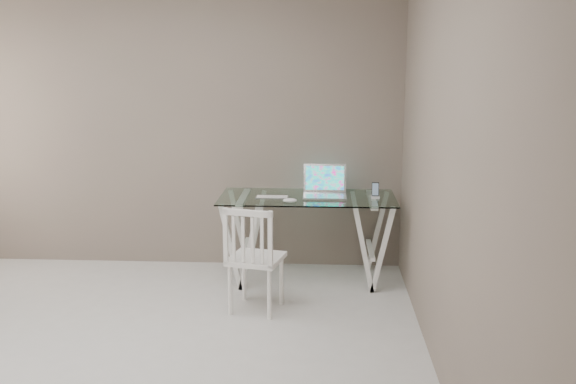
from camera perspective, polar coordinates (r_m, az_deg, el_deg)
name	(u,v)px	position (r m, az deg, el deg)	size (l,w,h in m)	color
room	(83,95)	(3.80, -17.78, 8.19)	(4.50, 4.52, 2.71)	#B9B6B1
desk	(307,237)	(5.58, 1.71, -4.06)	(1.50, 0.70, 0.75)	silver
chair	(253,255)	(4.85, -3.14, -5.59)	(0.46, 0.46, 0.84)	white
laptop	(325,188)	(5.54, 3.29, 0.32)	(0.37, 0.34, 0.25)	silver
keyboard	(272,197)	(5.46, -1.42, -0.45)	(0.28, 0.12, 0.01)	silver
mouse	(290,200)	(5.27, 0.17, -0.76)	(0.12, 0.07, 0.04)	silver
phone_dock	(375,194)	(5.48, 7.76, -0.15)	(0.07, 0.07, 0.13)	white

